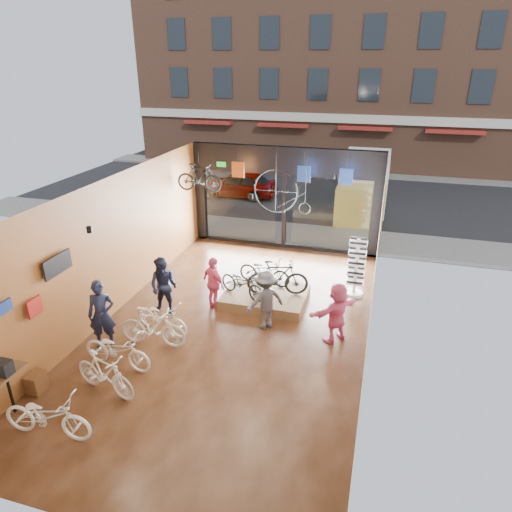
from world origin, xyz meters
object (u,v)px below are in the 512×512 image
at_px(street_car, 238,184).
at_px(customer_0, 102,315).
at_px(floor_bike_3, 153,327).
at_px(customer_2, 214,283).
at_px(floor_bike_1, 105,374).
at_px(display_bike_right, 265,271).
at_px(customer_3, 265,300).
at_px(floor_bike_2, 117,350).
at_px(floor_bike_0, 47,416).
at_px(display_bike_left, 242,283).
at_px(penny_farthing, 285,193).
at_px(display_platform, 265,297).
at_px(customer_1, 164,286).
at_px(box_truck, 363,187).
at_px(display_bike_mid, 278,278).
at_px(sunglasses_rack, 356,268).
at_px(floor_bike_4, 162,317).
at_px(hung_bike, 199,178).
at_px(customer_5, 337,312).

distance_m(street_car, customer_0, 13.73).
xyz_separation_m(floor_bike_3, customer_2, (0.81, 2.16, 0.27)).
distance_m(floor_bike_1, customer_0, 1.88).
bearing_deg(display_bike_right, customer_3, -155.89).
bearing_deg(customer_3, street_car, -112.59).
xyz_separation_m(floor_bike_2, customer_0, (-0.78, 0.66, 0.44)).
relative_size(floor_bike_0, floor_bike_2, 1.02).
xyz_separation_m(display_bike_left, penny_farthing, (0.44, 3.39, 1.78)).
xyz_separation_m(display_platform, customer_0, (-3.28, -3.29, 0.75)).
distance_m(floor_bike_2, customer_1, 2.56).
height_order(display_bike_left, customer_1, customer_1).
bearing_deg(customer_3, box_truck, -143.27).
height_order(floor_bike_2, display_bike_right, display_bike_right).
bearing_deg(display_bike_mid, floor_bike_1, 136.69).
xyz_separation_m(floor_bike_3, customer_0, (-1.15, -0.37, 0.38)).
bearing_deg(floor_bike_0, display_bike_left, -23.54).
bearing_deg(floor_bike_2, sunglasses_rack, -39.83).
bearing_deg(display_platform, street_car, 112.19).
height_order(customer_2, customer_3, customer_3).
relative_size(box_truck, display_bike_mid, 3.52).
distance_m(display_bike_right, customer_1, 3.09).
xyz_separation_m(floor_bike_4, customer_0, (-1.09, -0.98, 0.46)).
bearing_deg(display_bike_left, customer_2, 142.28).
relative_size(floor_bike_0, display_bike_right, 1.09).
height_order(floor_bike_2, customer_2, customer_2).
bearing_deg(customer_1, floor_bike_2, -88.60).
xyz_separation_m(street_car, box_truck, (6.36, -1.00, 0.56)).
relative_size(penny_farthing, hung_bike, 1.21).
xyz_separation_m(floor_bike_3, hung_bike, (-0.93, 5.53, 2.41)).
relative_size(box_truck, floor_bike_1, 3.86).
relative_size(floor_bike_1, customer_0, 0.91).
bearing_deg(hung_bike, sunglasses_rack, -106.10).
bearing_deg(sunglasses_rack, penny_farthing, 146.84).
distance_m(street_car, floor_bike_0, 16.68).
bearing_deg(display_bike_mid, penny_farthing, -5.24).
xyz_separation_m(street_car, display_platform, (4.24, -10.40, -0.53)).
distance_m(street_car, customer_3, 12.63).
bearing_deg(floor_bike_1, display_platform, -12.07).
xyz_separation_m(display_bike_mid, customer_5, (1.87, -1.45, -0.02)).
height_order(customer_5, hung_bike, hung_bike).
distance_m(floor_bike_1, floor_bike_4, 2.51).
bearing_deg(hung_bike, display_bike_mid, -128.95).
height_order(floor_bike_3, sunglasses_rack, sunglasses_rack).
height_order(floor_bike_4, customer_1, customer_1).
xyz_separation_m(floor_bike_4, customer_1, (-0.36, 0.89, 0.41)).
relative_size(floor_bike_4, customer_3, 1.00).
height_order(display_bike_left, customer_2, customer_2).
bearing_deg(customer_1, floor_bike_0, -90.56).
bearing_deg(customer_2, floor_bike_3, 102.39).
distance_m(floor_bike_2, display_bike_right, 5.08).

